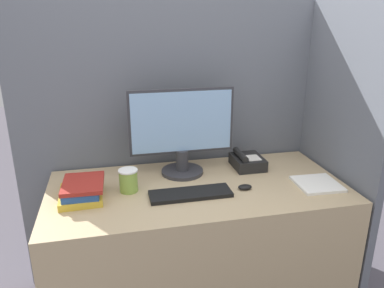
{
  "coord_description": "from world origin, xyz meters",
  "views": [
    {
      "loc": [
        -0.43,
        -1.38,
        1.63
      ],
      "look_at": [
        -0.02,
        0.41,
        0.99
      ],
      "focal_mm": 35.0,
      "sensor_mm": 36.0,
      "label": 1
    }
  ],
  "objects_px": {
    "monitor": "(182,134)",
    "desk_telephone": "(247,161)",
    "keyboard": "(191,194)",
    "book_stack": "(82,190)",
    "mouse": "(245,187)",
    "coffee_cup": "(128,180)"
  },
  "relations": [
    {
      "from": "monitor",
      "to": "desk_telephone",
      "type": "height_order",
      "value": "monitor"
    },
    {
      "from": "keyboard",
      "to": "book_stack",
      "type": "xyz_separation_m",
      "value": [
        -0.53,
        0.09,
        0.03
      ]
    },
    {
      "from": "keyboard",
      "to": "mouse",
      "type": "relative_size",
      "value": 5.6
    },
    {
      "from": "keyboard",
      "to": "desk_telephone",
      "type": "height_order",
      "value": "desk_telephone"
    },
    {
      "from": "keyboard",
      "to": "book_stack",
      "type": "relative_size",
      "value": 1.56
    },
    {
      "from": "desk_telephone",
      "to": "monitor",
      "type": "bearing_deg",
      "value": 179.55
    },
    {
      "from": "keyboard",
      "to": "mouse",
      "type": "bearing_deg",
      "value": 1.67
    },
    {
      "from": "mouse",
      "to": "desk_telephone",
      "type": "distance_m",
      "value": 0.3
    },
    {
      "from": "monitor",
      "to": "keyboard",
      "type": "height_order",
      "value": "monitor"
    },
    {
      "from": "keyboard",
      "to": "mouse",
      "type": "distance_m",
      "value": 0.29
    },
    {
      "from": "monitor",
      "to": "book_stack",
      "type": "xyz_separation_m",
      "value": [
        -0.55,
        -0.2,
        -0.19
      ]
    },
    {
      "from": "coffee_cup",
      "to": "desk_telephone",
      "type": "bearing_deg",
      "value": 13.18
    },
    {
      "from": "monitor",
      "to": "desk_telephone",
      "type": "bearing_deg",
      "value": -0.45
    },
    {
      "from": "book_stack",
      "to": "mouse",
      "type": "bearing_deg",
      "value": -5.74
    },
    {
      "from": "keyboard",
      "to": "book_stack",
      "type": "distance_m",
      "value": 0.54
    },
    {
      "from": "mouse",
      "to": "book_stack",
      "type": "distance_m",
      "value": 0.83
    },
    {
      "from": "book_stack",
      "to": "monitor",
      "type": "bearing_deg",
      "value": 19.97
    },
    {
      "from": "mouse",
      "to": "keyboard",
      "type": "bearing_deg",
      "value": -178.33
    },
    {
      "from": "book_stack",
      "to": "coffee_cup",
      "type": "bearing_deg",
      "value": 7.32
    },
    {
      "from": "coffee_cup",
      "to": "desk_telephone",
      "type": "xyz_separation_m",
      "value": [
        0.71,
        0.17,
        -0.02
      ]
    },
    {
      "from": "mouse",
      "to": "desk_telephone",
      "type": "xyz_separation_m",
      "value": [
        0.12,
        0.28,
        0.03
      ]
    },
    {
      "from": "mouse",
      "to": "monitor",
      "type": "bearing_deg",
      "value": 134.6
    }
  ]
}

